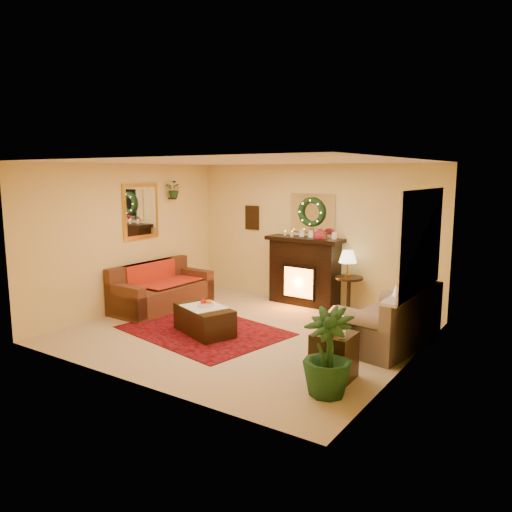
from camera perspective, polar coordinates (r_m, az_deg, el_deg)
The scene contains 31 objects.
floor at distance 7.80m, azimuth -1.45°, elevation -8.72°, with size 5.00×5.00×0.00m, color beige.
ceiling at distance 7.41m, azimuth -1.53°, elevation 10.76°, with size 5.00×5.00×0.00m, color white.
wall_back at distance 9.40m, azimuth 6.45°, elevation 2.48°, with size 5.00×5.00×0.00m, color #EFD88C.
wall_front at distance 5.83m, azimuth -14.36°, elevation -2.02°, with size 5.00×5.00×0.00m, color #EFD88C.
wall_left at distance 9.15m, azimuth -14.39°, elevation 2.05°, with size 4.50×4.50×0.00m, color #EFD88C.
wall_right at distance 6.40m, azimuth 17.11°, elevation -1.14°, with size 4.50×4.50×0.00m, color #EFD88C.
area_rug at distance 7.90m, azimuth -5.97°, elevation -8.47°, with size 2.38×1.79×0.01m, color #530602.
sofa at distance 9.21m, azimuth -10.66°, elevation -3.27°, with size 0.84×1.91×0.82m, color #4D3623.
red_throw at distance 9.34m, azimuth -10.06°, elevation -2.91°, with size 0.72×1.18×0.02m, color red.
fireplace at distance 9.36m, azimuth 5.55°, elevation -2.19°, with size 1.30×0.41×1.20m, color black.
poinsettia at distance 9.09m, azimuth 7.34°, elevation 2.22°, with size 0.24×0.24×0.24m, color #AF1929.
mantel_candle_a at distance 9.47m, azimuth 3.36°, elevation 2.32°, with size 0.06×0.06×0.17m, color silver.
mantel_candle_b at distance 9.31m, azimuth 4.13°, elevation 2.20°, with size 0.07×0.07×0.20m, color white.
mantel_mirror at distance 9.35m, azimuth 6.44°, elevation 4.90°, with size 0.92×0.02×0.72m, color white.
wreath at distance 9.31m, azimuth 6.33°, elevation 5.01°, with size 0.55×0.55×0.11m, color #194719.
wall_art at distance 10.05m, azimuth -0.44°, elevation 4.41°, with size 0.32×0.03×0.48m, color #381E11.
gold_mirror at distance 9.30m, azimuth -13.04°, elevation 5.00°, with size 0.03×0.84×1.00m, color gold.
hanging_plant at distance 9.72m, azimuth -9.28°, elevation 6.60°, with size 0.33×0.28×0.36m, color #194719.
loveseat at distance 7.31m, azimuth 14.87°, elevation -6.84°, with size 0.88×1.52×0.88m, color tan.
window_frame at distance 6.89m, azimuth 18.42°, elevation 1.63°, with size 0.03×1.86×1.36m, color white.
window_glass at distance 6.90m, azimuth 18.30°, elevation 1.64°, with size 0.02×1.70×1.22m, color black.
window_sill at distance 7.04m, azimuth 17.31°, elevation -3.79°, with size 0.22×1.86×0.04m, color white.
mini_tree at distance 6.59m, azimuth 16.17°, elevation -3.12°, with size 0.19×0.19×0.28m, color white.
sill_plant at distance 7.66m, azimuth 18.59°, elevation -1.17°, with size 0.29×0.23×0.53m, color #114217.
side_table_round at distance 8.97m, azimuth 10.54°, elevation -4.30°, with size 0.49×0.49×0.63m, color #371C0B.
lamp_cream at distance 8.85m, azimuth 10.43°, elevation -0.80°, with size 0.31×0.31×0.48m, color #FFECBB.
end_table_square at distance 6.12m, azimuth 8.89°, elevation -11.32°, with size 0.46×0.46×0.56m, color #462019.
lamp_tiffany at distance 5.97m, azimuth 8.93°, elevation -7.06°, with size 0.25×0.25×0.37m, color orange.
coffee_table at distance 7.72m, azimuth -5.92°, elevation -7.32°, with size 1.00×0.55×0.42m, color #441D0D.
fruit_bowl at distance 7.65m, azimuth -5.79°, elevation -5.60°, with size 0.24×0.24×0.06m, color white.
floor_palm at distance 5.63m, azimuth 8.17°, elevation -11.25°, with size 1.65×1.65×2.95m, color #133618.
Camera 1 is at (4.28, -6.05, 2.43)m, focal length 35.00 mm.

